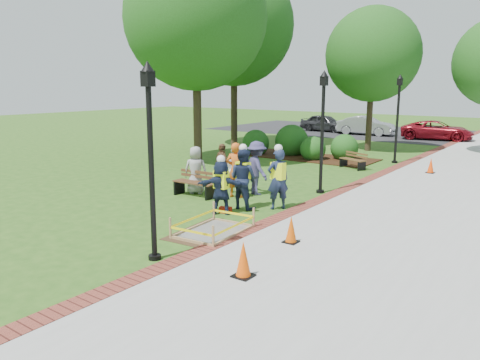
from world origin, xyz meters
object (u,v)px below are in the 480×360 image
Objects in this scene: hivis_worker_c at (243,177)px; hivis_worker_b at (278,177)px; lamp_near at (151,148)px; cone_front at (243,260)px; bench_near at (195,188)px; hivis_worker_a at (221,185)px; wet_concrete_pad at (214,224)px.

hivis_worker_b is at bearing 32.58° from hivis_worker_c.
lamp_near is 2.11× the size of hivis_worker_c.
hivis_worker_c is (-3.14, 4.31, 0.63)m from cone_front.
hivis_worker_c is (2.27, -0.30, 0.72)m from bench_near.
hivis_worker_c is (-0.90, -0.58, 0.00)m from hivis_worker_b.
lamp_near is 2.41× the size of hivis_worker_a.
lamp_near is 2.11× the size of hivis_worker_b.
hivis_worker_c is at bearing -147.42° from hivis_worker_b.
bench_near is 7.10m from cone_front.
lamp_near reaches higher than hivis_worker_a.
cone_front is at bearing -38.94° from wet_concrete_pad.
hivis_worker_a is at bearing 133.85° from cone_front.
hivis_worker_a is at bearing -125.72° from hivis_worker_b.
wet_concrete_pad is at bearing -71.14° from hivis_worker_c.
wet_concrete_pad is at bearing 93.46° from lamp_near.
hivis_worker_c is at bearing 108.86° from wet_concrete_pad.
hivis_worker_c reaches higher than cone_front.
hivis_worker_a is 1.81m from hivis_worker_b.
wet_concrete_pad is 2.96m from cone_front.
bench_near is 0.91× the size of hivis_worker_a.
cone_front is 0.38× the size of hivis_worker_b.
cone_front is 4.77m from hivis_worker_a.
hivis_worker_c is (-0.97, 4.65, -1.49)m from lamp_near.
wet_concrete_pad is 1.96m from hivis_worker_a.
cone_front is at bearing -46.15° from hivis_worker_a.
cone_front is 5.36m from hivis_worker_c.
bench_near is (-3.10, 2.74, 0.04)m from wet_concrete_pad.
hivis_worker_b is 1.07m from hivis_worker_c.
hivis_worker_a is at bearing 122.28° from wet_concrete_pad.
hivis_worker_b is at bearing 5.09° from bench_near.
hivis_worker_c reaches higher than hivis_worker_a.
cone_front is 3.05m from lamp_near.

